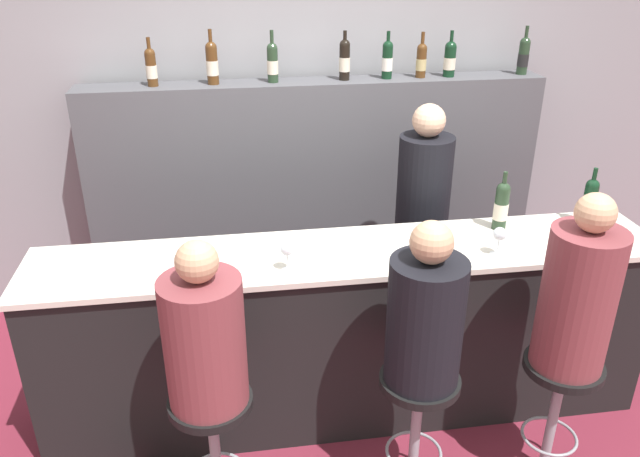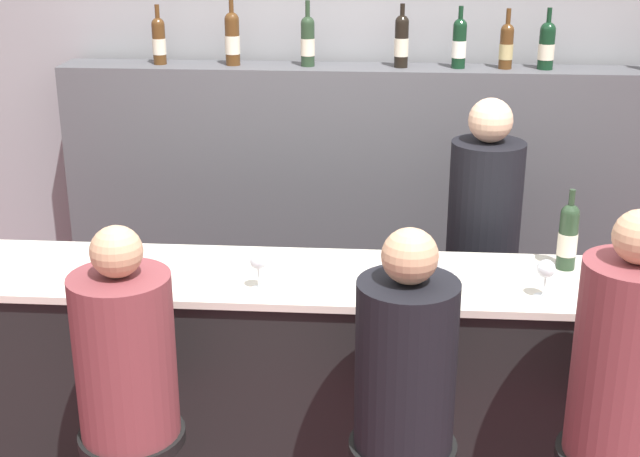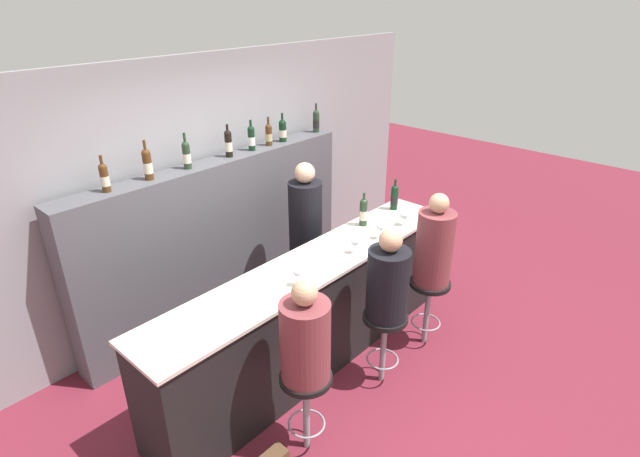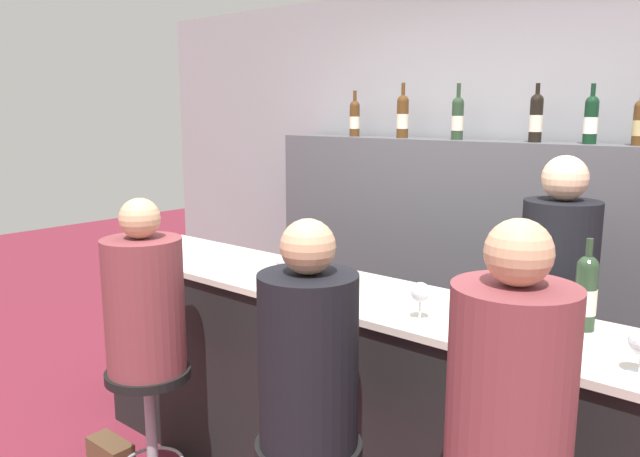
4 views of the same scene
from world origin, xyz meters
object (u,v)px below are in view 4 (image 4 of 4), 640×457
(wine_bottle_backbar_0, at_px, (355,118))
(wine_bottle_backbar_4, at_px, (591,119))
(wine_bottle_backbar_5, at_px, (640,122))
(bartender, at_px, (553,346))
(wine_bottle_backbar_2, at_px, (458,118))
(wine_bottle_backbar_1, at_px, (403,116))
(bar_stool_left, at_px, (150,400))
(wine_bottle_counter_0, at_px, (586,292))
(guest_seated_right, at_px, (510,403))
(wine_glass_2, at_px, (516,313))
(guest_seated_middle, at_px, (308,351))
(guest_seated_left, at_px, (144,299))
(wine_glass_1, at_px, (420,293))
(wine_glass_0, at_px, (283,263))
(wine_bottle_backbar_3, at_px, (536,118))

(wine_bottle_backbar_0, relative_size, wine_bottle_backbar_4, 0.98)
(wine_bottle_backbar_5, distance_m, bartender, 1.20)
(wine_bottle_backbar_0, distance_m, wine_bottle_backbar_5, 1.76)
(wine_bottle_backbar_0, xyz_separation_m, wine_bottle_backbar_2, (0.77, 0.00, 0.01))
(wine_bottle_backbar_1, bearing_deg, bar_stool_left, -92.41)
(wine_bottle_backbar_2, relative_size, bar_stool_left, 0.48)
(wine_bottle_counter_0, bearing_deg, wine_bottle_backbar_2, 135.11)
(wine_bottle_backbar_5, xyz_separation_m, guest_seated_right, (0.20, -1.90, -0.71))
(wine_bottle_counter_0, xyz_separation_m, bartender, (-0.28, 0.51, -0.43))
(wine_glass_2, height_order, guest_seated_middle, guest_seated_middle)
(guest_seated_left, distance_m, bartender, 1.86)
(wine_bottle_backbar_0, xyz_separation_m, wine_glass_1, (1.41, -1.44, -0.62))
(wine_bottle_backbar_2, relative_size, wine_glass_0, 2.23)
(wine_bottle_backbar_1, relative_size, wine_glass_0, 2.32)
(wine_glass_1, bearing_deg, wine_bottle_backbar_5, 76.11)
(wine_glass_1, bearing_deg, bar_stool_left, -157.34)
(wine_bottle_backbar_4, bearing_deg, wine_glass_1, -94.81)
(wine_bottle_backbar_2, xyz_separation_m, bartender, (0.87, -0.63, -1.02))
(wine_bottle_counter_0, height_order, bartender, bartender)
(wine_bottle_backbar_4, distance_m, wine_glass_2, 1.59)
(wine_bottle_backbar_2, xyz_separation_m, wine_bottle_backbar_3, (0.47, -0.00, 0.00))
(wine_bottle_backbar_3, distance_m, wine_bottle_backbar_5, 0.52)
(wine_bottle_backbar_3, bearing_deg, bartender, -57.95)
(wine_bottle_counter_0, relative_size, wine_bottle_backbar_2, 1.02)
(wine_bottle_backbar_1, distance_m, guest_seated_middle, 2.23)
(wine_bottle_backbar_1, height_order, guest_seated_left, wine_bottle_backbar_1)
(wine_glass_1, distance_m, bartender, 0.92)
(wine_glass_1, bearing_deg, wine_bottle_backbar_3, 96.67)
(wine_bottle_counter_0, bearing_deg, wine_bottle_backbar_5, 97.41)
(wine_glass_1, bearing_deg, wine_glass_2, 0.00)
(wine_bottle_backbar_0, height_order, bar_stool_left, wine_bottle_backbar_0)
(wine_bottle_backbar_1, relative_size, bartender, 0.21)
(wine_bottle_backbar_0, bearing_deg, wine_bottle_backbar_1, -0.00)
(wine_bottle_backbar_1, height_order, guest_seated_middle, wine_bottle_backbar_1)
(wine_bottle_backbar_1, bearing_deg, wine_bottle_backbar_0, 180.00)
(wine_bottle_backbar_4, bearing_deg, bar_stool_left, -122.92)
(wine_bottle_backbar_3, bearing_deg, wine_glass_2, -69.41)
(wine_glass_2, distance_m, guest_seated_middle, 0.71)
(wine_bottle_backbar_0, distance_m, guest_seated_left, 2.07)
(wine_bottle_backbar_2, height_order, wine_bottle_backbar_4, wine_bottle_backbar_2)
(wine_bottle_counter_0, bearing_deg, wine_bottle_backbar_4, 108.54)
(guest_seated_left, xyz_separation_m, guest_seated_right, (1.67, 0.00, 0.05))
(guest_seated_left, xyz_separation_m, bartender, (1.34, 1.27, -0.26))
(wine_bottle_backbar_3, bearing_deg, guest_seated_left, -116.34)
(wine_bottle_backbar_1, bearing_deg, wine_glass_0, -77.49)
(wine_bottle_backbar_2, height_order, guest_seated_right, wine_bottle_backbar_2)
(bar_stool_left, xyz_separation_m, guest_seated_left, (0.00, 0.00, 0.47))
(wine_bottle_backbar_1, relative_size, wine_bottle_backbar_3, 1.08)
(guest_seated_middle, bearing_deg, wine_bottle_backbar_5, 75.04)
(wine_bottle_backbar_0, xyz_separation_m, bar_stool_left, (0.30, -1.90, -1.24))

